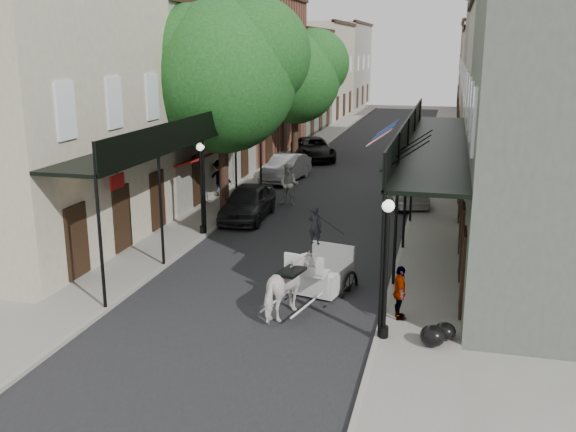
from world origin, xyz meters
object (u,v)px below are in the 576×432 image
Objects in this scene: tree_near at (231,71)px; pedestrian_sidewalk_left at (220,178)px; pedestrian_walking at (289,185)px; car_left_near at (248,202)px; car_left_far at (313,149)px; pedestrian_sidewalk_right at (400,293)px; carriage at (327,253)px; horse at (289,287)px; car_left_mid at (286,168)px; car_right_near at (406,193)px; car_right_far at (400,162)px; lamppost_right_near at (386,267)px; lamppost_left at (202,187)px; lamppost_right_far at (423,150)px; tree_far at (301,74)px.

pedestrian_sidewalk_left is (-1.57, 2.42, -5.44)m from tree_near.
pedestrian_walking is 1.09× the size of pedestrian_sidewalk_left.
car_left_far is (-0.46, 16.15, -0.02)m from car_left_near.
carriage is at bearing 34.65° from pedestrian_sidewalk_right.
pedestrian_sidewalk_left is (-7.07, 13.59, 0.19)m from horse.
tree_near is 1.76× the size of car_left_far.
pedestrian_sidewalk_left is at bearing 123.00° from tree_near.
pedestrian_walking is 5.86m from car_left_mid.
car_right_near is (9.34, 0.86, -0.44)m from pedestrian_sidewalk_left.
horse is 22.76m from car_right_far.
tree_near is 2.60× the size of lamppost_right_near.
pedestrian_sidewalk_left is at bearing 104.19° from lamppost_left.
carriage is at bearing -64.80° from car_left_mid.
lamppost_right_far reaches higher than car_left_mid.
tree_near is 6.22× the size of pedestrian_sidewalk_right.
car_left_far is at bearing -110.87° from pedestrian_sidewalk_left.
car_left_near is (1.06, -1.18, -5.71)m from tree_near.
car_right_far is (5.74, 12.72, -0.08)m from car_left_near.
pedestrian_sidewalk_left is 4.46m from car_left_near.
tree_near is at bearing 129.51° from car_left_near.
pedestrian_walking reaches higher than car_right_far.
lamppost_right_far reaches higher than car_left_far.
car_right_far is (-1.50, 23.72, -1.35)m from lamppost_right_near.
pedestrian_sidewalk_right is (6.40, -12.80, -0.12)m from pedestrian_walking.
lamppost_right_near is at bearing -59.20° from car_left_near.
pedestrian_sidewalk_left is at bearing -49.85° from horse.
horse is at bearing 66.77° from car_right_near.
lamppost_right_near reaches higher than car_right_far.
pedestrian_walking is at bearing -79.48° from tree_far.
lamppost_right_far is at bearing 43.31° from tree_near.
tree_far reaches higher than car_right_far.
car_right_far is at bearing 63.20° from car_left_near.
car_left_near is at bearing 72.18° from lamppost_left.
lamppost_left is 19.20m from car_left_far.
pedestrian_walking is at bearing 67.26° from car_left_near.
lamppost_right_near is at bearing 112.99° from pedestrian_sidewalk_left.
lamppost_right_near and lamppost_right_far have the same top height.
car_right_far is (1.29, 22.72, -0.17)m from horse.
pedestrian_sidewalk_left reaches higher than car_left_mid.
pedestrian_sidewalk_right is at bearing -51.71° from tree_near.
lamppost_right_near is 1.99× the size of pedestrian_sidewalk_left.
carriage is (6.00, -4.37, -0.93)m from lamppost_left.
car_left_near is at bearing -109.78° from car_left_far.
car_left_mid is at bearing -111.43° from car_left_far.
horse reaches higher than car_left_mid.
car_left_near is at bearing 115.13° from pedestrian_sidewalk_left.
lamppost_right_far is at bearing 90.00° from lamppost_right_near.
car_left_mid is at bearing 103.20° from pedestrian_walking.
car_right_near is at bearing -8.88° from pedestrian_sidewalk_right.
carriage reaches higher than car_left_near.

